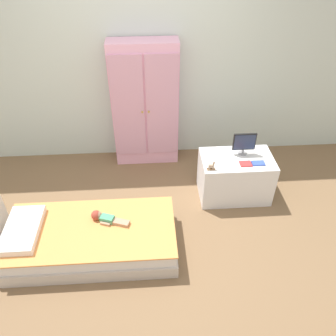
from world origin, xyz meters
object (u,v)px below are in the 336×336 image
(bed, at_px, (92,239))
(tv_monitor, at_px, (244,143))
(book_blue, at_px, (258,163))
(book_red, at_px, (246,164))
(doll, at_px, (103,217))
(rocking_horse_toy, at_px, (212,166))
(tv_stand, at_px, (235,177))
(wardrobe, at_px, (145,106))

(bed, relative_size, tv_monitor, 6.26)
(tv_monitor, xyz_separation_m, book_blue, (0.13, -0.20, -0.14))
(book_red, bearing_deg, doll, -161.70)
(tv_monitor, distance_m, book_blue, 0.27)
(tv_monitor, relative_size, rocking_horse_toy, 2.52)
(rocking_horse_toy, height_order, book_red, rocking_horse_toy)
(doll, height_order, tv_stand, tv_stand)
(bed, xyz_separation_m, rocking_horse_toy, (1.26, 0.54, 0.43))
(rocking_horse_toy, xyz_separation_m, book_blue, (0.52, 0.06, -0.04))
(bed, distance_m, tv_stand, 1.74)
(doll, distance_m, rocking_horse_toy, 1.24)
(doll, height_order, book_blue, book_blue)
(rocking_horse_toy, relative_size, book_red, 0.83)
(tv_stand, bearing_deg, rocking_horse_toy, -151.52)
(wardrobe, height_order, book_blue, wardrobe)
(wardrobe, bearing_deg, doll, -107.81)
(bed, height_order, book_red, book_red)
(wardrobe, xyz_separation_m, book_blue, (1.21, -0.91, -0.26))
(doll, xyz_separation_m, book_red, (1.52, 0.50, 0.20))
(tv_stand, xyz_separation_m, book_red, (0.06, -0.11, 0.27))
(wardrobe, xyz_separation_m, book_red, (1.07, -0.91, -0.26))
(tv_stand, bearing_deg, book_blue, -29.29)
(doll, height_order, wardrobe, wardrobe)
(book_red, xyz_separation_m, book_blue, (0.14, -0.00, 0.00))
(book_blue, bearing_deg, doll, -163.14)
(tv_monitor, distance_m, rocking_horse_toy, 0.49)
(tv_monitor, xyz_separation_m, book_red, (-0.01, -0.20, -0.14))
(tv_stand, bearing_deg, tv_monitor, 48.89)
(book_blue, bearing_deg, tv_stand, 150.71)
(wardrobe, height_order, rocking_horse_toy, wardrobe)
(rocking_horse_toy, distance_m, book_blue, 0.53)
(tv_stand, relative_size, book_red, 6.38)
(doll, xyz_separation_m, wardrobe, (0.45, 1.41, 0.47))
(tv_stand, relative_size, rocking_horse_toy, 7.66)
(bed, height_order, tv_stand, tv_stand)
(doll, bearing_deg, tv_monitor, 24.49)
(tv_monitor, xyz_separation_m, rocking_horse_toy, (-0.40, -0.26, -0.10))
(bed, height_order, tv_monitor, tv_monitor)
(wardrobe, bearing_deg, tv_stand, -38.43)
(tv_monitor, bearing_deg, book_red, -93.88)
(book_red, height_order, book_blue, book_blue)
(tv_stand, xyz_separation_m, tv_monitor, (0.07, 0.08, 0.42))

